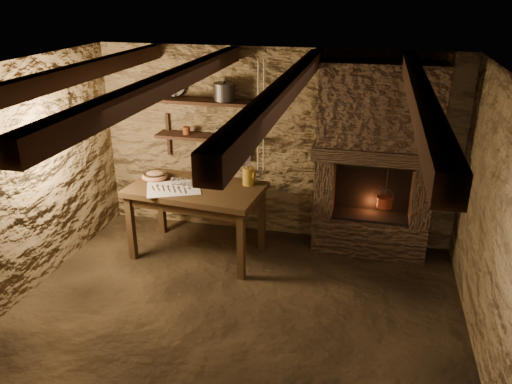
% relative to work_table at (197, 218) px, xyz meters
% --- Properties ---
extents(floor, '(4.50, 4.50, 0.00)m').
position_rel_work_table_xyz_m(floor, '(0.76, -1.20, -0.48)').
color(floor, black).
rests_on(floor, ground).
extents(back_wall, '(4.50, 0.04, 2.40)m').
position_rel_work_table_xyz_m(back_wall, '(0.76, 0.80, 0.72)').
color(back_wall, brown).
rests_on(back_wall, floor).
extents(front_wall, '(4.50, 0.04, 2.40)m').
position_rel_work_table_xyz_m(front_wall, '(0.76, -3.20, 0.72)').
color(front_wall, brown).
rests_on(front_wall, floor).
extents(left_wall, '(0.04, 4.00, 2.40)m').
position_rel_work_table_xyz_m(left_wall, '(-1.49, -1.20, 0.72)').
color(left_wall, brown).
rests_on(left_wall, floor).
extents(right_wall, '(0.04, 4.00, 2.40)m').
position_rel_work_table_xyz_m(right_wall, '(3.01, -1.20, 0.72)').
color(right_wall, brown).
rests_on(right_wall, floor).
extents(ceiling, '(4.50, 4.00, 0.04)m').
position_rel_work_table_xyz_m(ceiling, '(0.76, -1.20, 1.92)').
color(ceiling, black).
rests_on(ceiling, back_wall).
extents(beam_far_left, '(0.14, 3.95, 0.16)m').
position_rel_work_table_xyz_m(beam_far_left, '(-0.74, -1.20, 1.83)').
color(beam_far_left, black).
rests_on(beam_far_left, ceiling).
extents(beam_mid_left, '(0.14, 3.95, 0.16)m').
position_rel_work_table_xyz_m(beam_mid_left, '(0.26, -1.20, 1.83)').
color(beam_mid_left, black).
rests_on(beam_mid_left, ceiling).
extents(beam_mid_right, '(0.14, 3.95, 0.16)m').
position_rel_work_table_xyz_m(beam_mid_right, '(1.26, -1.20, 1.83)').
color(beam_mid_right, black).
rests_on(beam_mid_right, ceiling).
extents(beam_far_right, '(0.14, 3.95, 0.16)m').
position_rel_work_table_xyz_m(beam_far_right, '(2.26, -1.20, 1.83)').
color(beam_far_right, black).
rests_on(beam_far_right, ceiling).
extents(shelf_lower, '(1.25, 0.30, 0.04)m').
position_rel_work_table_xyz_m(shelf_lower, '(-0.09, 0.64, 0.82)').
color(shelf_lower, black).
rests_on(shelf_lower, back_wall).
extents(shelf_upper, '(1.25, 0.30, 0.04)m').
position_rel_work_table_xyz_m(shelf_upper, '(-0.09, 0.64, 1.27)').
color(shelf_upper, black).
rests_on(shelf_upper, back_wall).
extents(hearth, '(1.43, 0.51, 2.30)m').
position_rel_work_table_xyz_m(hearth, '(2.01, 0.57, 0.75)').
color(hearth, '#312218').
rests_on(hearth, floor).
extents(work_table, '(1.62, 1.03, 0.88)m').
position_rel_work_table_xyz_m(work_table, '(0.00, 0.00, 0.00)').
color(work_table, '#302011').
rests_on(work_table, floor).
extents(linen_cloth, '(0.75, 0.69, 0.01)m').
position_rel_work_table_xyz_m(linen_cloth, '(-0.23, -0.12, 0.41)').
color(linen_cloth, silver).
rests_on(linen_cloth, work_table).
extents(pewter_cutlery_row, '(0.54, 0.38, 0.01)m').
position_rel_work_table_xyz_m(pewter_cutlery_row, '(-0.23, -0.14, 0.42)').
color(pewter_cutlery_row, gray).
rests_on(pewter_cutlery_row, linen_cloth).
extents(drinking_glasses, '(0.19, 0.06, 0.08)m').
position_rel_work_table_xyz_m(drinking_glasses, '(-0.21, -0.00, 0.45)').
color(drinking_glasses, silver).
rests_on(drinking_glasses, linen_cloth).
extents(stoneware_jug, '(0.16, 0.15, 0.48)m').
position_rel_work_table_xyz_m(stoneware_jug, '(0.58, 0.21, 0.61)').
color(stoneware_jug, '#A57E1F').
rests_on(stoneware_jug, work_table).
extents(wooden_bowl, '(0.37, 0.37, 0.11)m').
position_rel_work_table_xyz_m(wooden_bowl, '(-0.57, 0.12, 0.44)').
color(wooden_bowl, '#A76C48').
rests_on(wooden_bowl, work_table).
extents(iron_stockpot, '(0.31, 0.31, 0.19)m').
position_rel_work_table_xyz_m(iron_stockpot, '(0.18, 0.64, 1.39)').
color(iron_stockpot, '#2A2725').
rests_on(iron_stockpot, shelf_upper).
extents(tin_pan, '(0.28, 0.15, 0.26)m').
position_rel_work_table_xyz_m(tin_pan, '(-0.50, 0.74, 1.43)').
color(tin_pan, gray).
rests_on(tin_pan, shelf_upper).
extents(small_kettle, '(0.16, 0.14, 0.15)m').
position_rel_work_table_xyz_m(small_kettle, '(0.11, 0.64, 0.89)').
color(small_kettle, gray).
rests_on(small_kettle, shelf_lower).
extents(rusty_tin, '(0.10, 0.10, 0.09)m').
position_rel_work_table_xyz_m(rusty_tin, '(-0.33, 0.64, 0.89)').
color(rusty_tin, '#632C13').
rests_on(rusty_tin, shelf_lower).
extents(red_pot, '(0.22, 0.22, 0.54)m').
position_rel_work_table_xyz_m(red_pot, '(2.17, 0.52, 0.22)').
color(red_pot, maroon).
rests_on(red_pot, hearth).
extents(hanging_ropes, '(0.08, 0.08, 1.20)m').
position_rel_work_table_xyz_m(hanging_ropes, '(0.81, -0.15, 1.32)').
color(hanging_ropes, '#CBB98F').
rests_on(hanging_ropes, ceiling).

